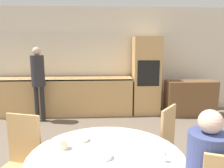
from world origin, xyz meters
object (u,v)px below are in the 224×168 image
object	(u,v)px
sideboard	(190,98)
bowl_near	(82,138)
cup	(63,144)
oven_unit	(146,76)
chair_far_right	(161,142)
bowl_centre	(105,156)
chair_far_left	(20,158)
person_standing	(38,76)

from	to	relation	value
sideboard	bowl_near	world-z (taller)	sideboard
cup	oven_unit	bearing A→B (deg)	66.27
chair_far_right	bowl_centre	bearing A→B (deg)	-5.29
oven_unit	chair_far_left	bearing A→B (deg)	-121.92
sideboard	chair_far_left	bearing A→B (deg)	-136.21
sideboard	bowl_centre	size ratio (longest dim) A/B	9.15
bowl_centre	cup	bearing A→B (deg)	153.16
chair_far_left	bowl_centre	xyz separation A→B (m)	(0.86, -0.40, 0.22)
chair_far_left	chair_far_right	world-z (taller)	same
chair_far_right	bowl_centre	world-z (taller)	chair_far_right
chair_far_left	chair_far_right	size ratio (longest dim) A/B	1.00
person_standing	bowl_near	size ratio (longest dim) A/B	11.98
sideboard	bowl_centre	world-z (taller)	sideboard
oven_unit	bowl_near	xyz separation A→B (m)	(-1.31, -3.17, -0.17)
oven_unit	cup	size ratio (longest dim) A/B	20.41
sideboard	oven_unit	bearing A→B (deg)	165.81
bowl_near	sideboard	bearing A→B (deg)	51.08
chair_far_left	bowl_centre	size ratio (longest dim) A/B	7.80
oven_unit	sideboard	bearing A→B (deg)	-14.19
oven_unit	sideboard	xyz separation A→B (m)	(1.04, -0.26, -0.52)
cup	chair_far_left	bearing A→B (deg)	156.83
cup	bowl_centre	world-z (taller)	cup
oven_unit	chair_far_left	world-z (taller)	oven_unit
oven_unit	person_standing	bearing A→B (deg)	-168.77
oven_unit	chair_far_left	size ratio (longest dim) A/B	1.89
person_standing	cup	xyz separation A→B (m)	(1.00, -2.85, -0.24)
sideboard	chair_far_right	world-z (taller)	chair_far_right
person_standing	bowl_near	distance (m)	2.93
chair_far_left	cup	size ratio (longest dim) A/B	10.80
chair_far_right	cup	size ratio (longest dim) A/B	10.80
chair_far_left	person_standing	world-z (taller)	person_standing
sideboard	person_standing	distance (m)	3.57
chair_far_left	bowl_near	bearing A→B (deg)	13.16
oven_unit	chair_far_left	distance (m)	3.71
sideboard	chair_far_left	size ratio (longest dim) A/B	1.17
person_standing	bowl_near	xyz separation A→B (m)	(1.16, -2.68, -0.26)
chair_far_right	bowl_near	xyz separation A→B (m)	(-0.91, -0.34, 0.22)
bowl_centre	person_standing	bearing A→B (deg)	114.42
person_standing	bowl_centre	size ratio (longest dim) A/B	12.90
bowl_near	chair_far_right	bearing A→B (deg)	20.68
oven_unit	cup	bearing A→B (deg)	-113.73
chair_far_right	bowl_near	bearing A→B (deg)	-30.19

